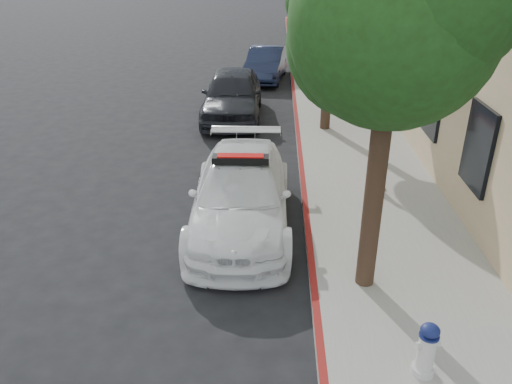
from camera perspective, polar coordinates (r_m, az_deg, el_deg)
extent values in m
plane|color=black|center=(10.34, -5.64, -3.90)|extent=(120.00, 120.00, 0.00)
cube|color=gray|center=(19.67, 8.93, 10.72)|extent=(3.20, 50.00, 0.15)
cube|color=maroon|center=(19.55, 4.36, 10.86)|extent=(0.12, 50.00, 0.15)
cylinder|color=black|center=(7.78, 13.37, -0.06)|extent=(0.30, 0.30, 3.30)
sphere|color=#1C3B12|center=(7.10, 15.47, 18.03)|extent=(2.80, 2.80, 2.80)
sphere|color=#1C3B12|center=(7.37, 11.94, 16.27)|extent=(2.10, 2.10, 2.10)
cylinder|color=black|center=(15.33, 8.21, 12.93)|extent=(0.30, 0.30, 3.19)
sphere|color=#1C3B12|center=(15.28, 7.23, 20.91)|extent=(1.95, 1.95, 1.95)
cylinder|color=black|center=(23.16, 6.42, 17.63)|extent=(0.30, 0.30, 3.41)
imported|color=white|center=(10.02, -1.71, -0.27)|extent=(2.03, 4.85, 1.40)
cube|color=black|center=(9.71, -1.77, 3.75)|extent=(1.10, 0.30, 0.14)
cube|color=#A50A07|center=(9.69, -1.77, 4.08)|extent=(0.90, 0.23, 0.06)
imported|color=black|center=(16.91, -2.71, 11.10)|extent=(2.02, 4.79, 1.62)
imported|color=#161D38|center=(22.33, 1.15, 14.43)|extent=(1.93, 4.30, 1.37)
cylinder|color=silver|center=(7.23, 18.52, -18.67)|extent=(0.30, 0.30, 0.09)
cylinder|color=silver|center=(7.02, 18.88, -16.87)|extent=(0.23, 0.23, 0.52)
ellipsoid|color=navy|center=(6.80, 19.30, -14.71)|extent=(0.25, 0.25, 0.17)
cylinder|color=silver|center=(6.94, 19.02, -16.14)|extent=(0.33, 0.16, 0.09)
cylinder|color=silver|center=(6.94, 19.02, -16.14)|extent=(0.13, 0.19, 0.09)
cube|color=black|center=(11.75, 13.59, 0.21)|extent=(0.46, 0.46, 0.03)
cone|color=#E94E0C|center=(11.62, 13.75, 1.70)|extent=(0.27, 0.27, 0.64)
cylinder|color=white|center=(11.58, 13.81, 2.18)|extent=(0.15, 0.15, 0.10)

